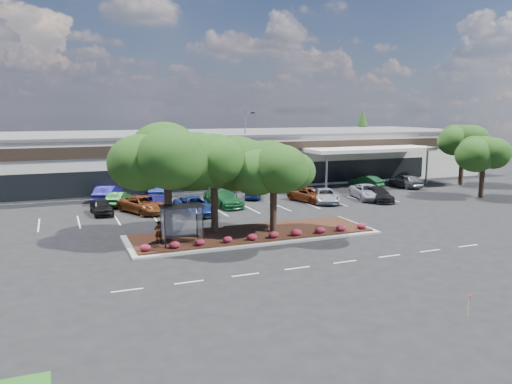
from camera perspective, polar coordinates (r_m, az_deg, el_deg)
name	(u,v)px	position (r m, az deg, el deg)	size (l,w,h in m)	color
ground	(303,247)	(33.61, 5.35, -6.23)	(160.00, 160.00, 0.00)	black
retail_store	(182,157)	(64.67, -8.50, 4.02)	(80.40, 25.20, 6.25)	white
landscape_island	(253,234)	(36.29, -0.38, -4.81)	(18.00, 6.00, 0.26)	#9B9B96
lane_markings	(245,216)	(42.81, -1.24, -2.80)	(33.12, 20.06, 0.01)	silver
shrub_row	(264,235)	(34.31, 0.92, -4.98)	(17.00, 0.80, 0.50)	maroon
bus_shelter	(181,213)	(33.21, -8.57, -2.38)	(2.75, 1.55, 2.59)	black
island_tree_west	(168,182)	(34.28, -10.07, 1.16)	(7.20, 7.20, 7.89)	#193C11
island_tree_mid	(214,182)	(35.86, -4.81, 1.16)	(6.60, 6.60, 7.32)	#193C11
island_tree_east	(274,187)	(35.92, 2.02, 0.55)	(5.80, 5.80, 6.50)	#193C11
tree_east_near	(483,167)	(56.66, 24.50, 2.66)	(5.60, 5.60, 6.51)	#193C11
tree_east_far	(462,154)	(65.75, 22.51, 4.08)	(6.40, 6.40, 7.62)	#193C11
conifer_north_east	(362,137)	(87.79, 12.00, 6.16)	(3.96, 3.96, 9.00)	#193C11
person_waiting	(158,232)	(33.73, -11.09, -4.51)	(0.56, 0.37, 1.53)	#594C47
light_pole	(246,154)	(59.30, -1.17, 4.41)	(1.39, 0.84, 8.93)	#9B9B96
survey_stake	(469,302)	(24.19, 23.16, -11.52)	(0.07, 0.14, 1.05)	tan
car_0	(101,207)	(45.52, -17.25, -1.61)	(1.63, 4.06, 1.38)	black
car_1	(143,205)	(45.23, -12.75, -1.42)	(2.46, 5.33, 1.48)	brown
car_2	(157,202)	(46.01, -11.24, -1.16)	(1.81, 4.49, 1.53)	navy
car_3	(194,206)	(43.84, -7.05, -1.58)	(2.52, 5.46, 1.52)	navy
car_4	(223,198)	(47.14, -3.75, -0.74)	(2.18, 5.36, 1.56)	#185728
car_5	(310,195)	(49.78, 6.21, -0.32)	(2.34, 5.06, 1.41)	#672C13
car_6	(325,196)	(49.51, 7.89, -0.43)	(2.28, 4.95, 1.38)	#A7AAB3
car_7	(368,192)	(52.17, 12.67, 0.00)	(2.52, 5.46, 1.52)	#A5A8B1
car_8	(379,194)	(51.32, 13.84, -0.28)	(1.91, 4.69, 1.36)	black
car_9	(118,199)	(49.23, -15.48, -0.74)	(1.44, 4.14, 1.36)	#1F5524
car_10	(108,194)	(51.32, -16.60, -0.21)	(1.79, 5.14, 1.70)	navy
car_11	(157,191)	(52.42, -11.25, 0.09)	(1.59, 4.55, 1.50)	navy
car_12	(225,191)	(52.33, -3.62, 0.14)	(1.88, 4.63, 1.34)	#55545B
car_13	(253,192)	(51.36, -0.35, -0.01)	(1.58, 3.93, 1.34)	navy
car_15	(289,186)	(55.16, 3.74, 0.65)	(1.67, 4.14, 1.41)	silver
car_16	(366,182)	(60.11, 12.46, 1.17)	(1.50, 4.30, 1.42)	#154320
car_17	(406,181)	(61.26, 16.72, 1.21)	(1.85, 4.61, 1.57)	#54555C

